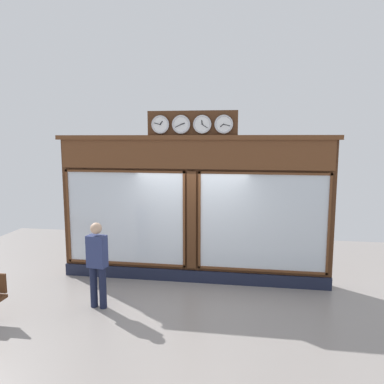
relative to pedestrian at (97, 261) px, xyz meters
name	(u,v)px	position (x,y,z in m)	size (l,w,h in m)	color
ground_plane	(164,348)	(-1.60, 1.21, -0.93)	(14.00, 14.00, 0.00)	gray
shop_facade	(193,208)	(-1.60, -1.71, 0.77)	(6.27, 0.42, 3.87)	#4C2B16
pedestrian	(97,261)	(0.00, 0.00, 0.00)	(0.39, 0.27, 1.69)	#191E38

